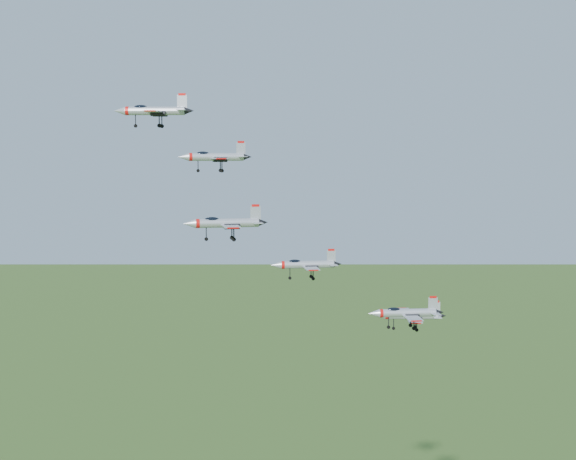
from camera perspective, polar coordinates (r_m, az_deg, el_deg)
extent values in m
cylinder|color=#AFB4BD|center=(130.41, -9.43, 8.36)|extent=(9.49, 3.95, 1.37)
cone|color=#AFB4BD|center=(131.59, -11.89, 8.29)|extent=(2.20, 1.84, 1.37)
cone|color=black|center=(129.51, -7.02, 8.41)|extent=(1.74, 1.53, 1.16)
ellipsoid|color=black|center=(130.89, -10.44, 8.56)|extent=(2.50, 1.59, 0.87)
cube|color=#AFB4BD|center=(127.47, -9.58, 8.31)|extent=(3.62, 5.13, 0.15)
cube|color=#AFB4BD|center=(133.26, -9.10, 8.19)|extent=(3.62, 5.13, 0.15)
cube|color=#AFB4BD|center=(129.77, -7.54, 9.03)|extent=(1.55, 0.56, 2.21)
cube|color=red|center=(129.85, -7.55, 9.54)|extent=(1.15, 0.46, 0.37)
cylinder|color=#AFB4BD|center=(123.09, -5.13, 5.20)|extent=(8.40, 1.65, 1.21)
cone|color=#AFB4BD|center=(122.61, -7.46, 5.17)|extent=(1.73, 1.29, 1.21)
cone|color=black|center=(123.75, -2.90, 5.22)|extent=(1.35, 1.09, 1.02)
ellipsoid|color=black|center=(122.87, -6.08, 5.40)|extent=(2.08, 0.97, 0.77)
cube|color=#AFB4BD|center=(120.54, -4.89, 5.09)|extent=(2.35, 4.19, 0.13)
cube|color=#AFB4BD|center=(125.70, -5.18, 5.10)|extent=(2.35, 4.19, 0.13)
cube|color=#AFB4BD|center=(123.59, -3.37, 5.79)|extent=(1.40, 0.18, 1.95)
cube|color=red|center=(123.61, -3.37, 6.27)|extent=(1.03, 0.18, 0.32)
cylinder|color=#AFB4BD|center=(102.90, -4.35, 0.50)|extent=(8.14, 1.66, 1.17)
cone|color=#AFB4BD|center=(102.43, -7.04, 0.45)|extent=(1.69, 1.27, 1.17)
cone|color=black|center=(103.56, -1.78, 0.54)|extent=(1.32, 1.07, 0.99)
ellipsoid|color=black|center=(102.64, -5.44, 0.73)|extent=(2.02, 0.96, 0.74)
cube|color=#AFB4BD|center=(100.45, -4.07, 0.25)|extent=(2.31, 4.07, 0.13)
cube|color=#AFB4BD|center=(105.43, -4.41, 0.50)|extent=(2.31, 4.07, 0.13)
cube|color=#AFB4BD|center=(103.31, -2.32, 1.21)|extent=(1.35, 0.19, 1.89)
cube|color=red|center=(103.24, -2.32, 1.75)|extent=(0.99, 0.19, 0.31)
cylinder|color=#AFB4BD|center=(127.65, 1.39, -2.47)|extent=(8.54, 2.27, 1.22)
cone|color=#AFB4BD|center=(126.96, -0.87, -2.51)|extent=(1.83, 1.42, 1.22)
cone|color=black|center=(128.49, 3.54, -2.43)|extent=(1.43, 1.19, 1.04)
ellipsoid|color=black|center=(127.28, 0.47, -2.28)|extent=(2.16, 1.13, 0.77)
cube|color=#AFB4BD|center=(125.14, 1.66, -2.74)|extent=(2.66, 4.37, 0.13)
cube|color=#AFB4BD|center=(130.28, 1.29, -2.41)|extent=(2.66, 4.37, 0.13)
cube|color=#AFB4BD|center=(128.13, 3.09, -1.88)|extent=(1.41, 0.29, 1.97)
cube|color=red|center=(128.00, 3.10, -1.42)|extent=(1.04, 0.26, 0.33)
cylinder|color=#AFB4BD|center=(116.59, 8.49, -5.85)|extent=(8.24, 2.54, 1.18)
cone|color=#AFB4BD|center=(115.55, 6.11, -5.92)|extent=(1.81, 1.44, 1.18)
cone|color=black|center=(117.77, 10.73, -5.77)|extent=(1.42, 1.20, 1.00)
ellipsoid|color=black|center=(116.06, 7.53, -5.66)|extent=(2.11, 1.17, 0.75)
cube|color=#AFB4BD|center=(114.26, 8.87, -6.20)|extent=(2.73, 4.28, 0.13)
cube|color=#AFB4BD|center=(119.10, 8.28, -5.72)|extent=(2.73, 4.28, 0.13)
cube|color=#AFB4BD|center=(117.27, 10.27, -5.20)|extent=(1.36, 0.34, 1.90)
cube|color=red|center=(117.10, 10.28, -4.72)|extent=(1.00, 0.29, 0.32)
cylinder|color=#AFB4BD|center=(129.82, 8.77, -6.03)|extent=(8.40, 3.65, 1.22)
cone|color=#AFB4BD|center=(129.36, 6.53, -6.04)|extent=(1.97, 1.66, 1.22)
cone|color=black|center=(130.45, 10.90, -6.01)|extent=(1.56, 1.37, 1.03)
ellipsoid|color=black|center=(129.52, 7.86, -5.84)|extent=(2.22, 1.44, 0.77)
cube|color=#AFB4BD|center=(127.34, 8.98, -6.36)|extent=(3.27, 4.57, 0.13)
cube|color=#AFB4BD|center=(132.44, 8.72, -5.90)|extent=(3.27, 4.57, 0.13)
cube|color=#AFB4BD|center=(130.06, 10.46, -5.47)|extent=(1.37, 0.52, 1.96)
cube|color=red|center=(129.87, 10.47, -5.02)|extent=(1.02, 0.43, 0.33)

